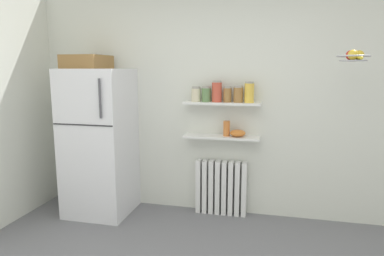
# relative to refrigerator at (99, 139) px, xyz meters

# --- Properties ---
(back_wall) EXTENTS (7.04, 0.10, 2.60)m
(back_wall) POSITION_rel_refrigerator_xyz_m (1.39, 0.39, 0.44)
(back_wall) COLOR silver
(back_wall) RESTS_ON ground_plane
(refrigerator) EXTENTS (0.70, 0.70, 1.81)m
(refrigerator) POSITION_rel_refrigerator_xyz_m (0.00, 0.00, 0.00)
(refrigerator) COLOR silver
(refrigerator) RESTS_ON ground_plane
(radiator) EXTENTS (0.58, 0.12, 0.62)m
(radiator) POSITION_rel_refrigerator_xyz_m (1.38, 0.26, -0.55)
(radiator) COLOR white
(radiator) RESTS_ON ground_plane
(wall_shelf_lower) EXTENTS (0.84, 0.22, 0.02)m
(wall_shelf_lower) POSITION_rel_refrigerator_xyz_m (1.38, 0.23, 0.05)
(wall_shelf_lower) COLOR white
(wall_shelf_upper) EXTENTS (0.84, 0.22, 0.02)m
(wall_shelf_upper) POSITION_rel_refrigerator_xyz_m (1.38, 0.23, 0.42)
(wall_shelf_upper) COLOR white
(storage_jar_0) EXTENTS (0.10, 0.10, 0.16)m
(storage_jar_0) POSITION_rel_refrigerator_xyz_m (1.08, 0.23, 0.52)
(storage_jar_0) COLOR beige
(storage_jar_0) RESTS_ON wall_shelf_upper
(storage_jar_1) EXTENTS (0.10, 0.10, 0.17)m
(storage_jar_1) POSITION_rel_refrigerator_xyz_m (1.20, 0.23, 0.52)
(storage_jar_1) COLOR #5B7F4C
(storage_jar_1) RESTS_ON wall_shelf_upper
(storage_jar_2) EXTENTS (0.11, 0.11, 0.23)m
(storage_jar_2) POSITION_rel_refrigerator_xyz_m (1.32, 0.23, 0.55)
(storage_jar_2) COLOR #C64C38
(storage_jar_2) RESTS_ON wall_shelf_upper
(storage_jar_3) EXTENTS (0.09, 0.09, 0.17)m
(storage_jar_3) POSITION_rel_refrigerator_xyz_m (1.43, 0.23, 0.52)
(storage_jar_3) COLOR olive
(storage_jar_3) RESTS_ON wall_shelf_upper
(storage_jar_4) EXTENTS (0.10, 0.10, 0.18)m
(storage_jar_4) POSITION_rel_refrigerator_xyz_m (1.55, 0.23, 0.53)
(storage_jar_4) COLOR olive
(storage_jar_4) RESTS_ON wall_shelf_upper
(storage_jar_5) EXTENTS (0.10, 0.10, 0.23)m
(storage_jar_5) POSITION_rel_refrigerator_xyz_m (1.67, 0.23, 0.55)
(storage_jar_5) COLOR yellow
(storage_jar_5) RESTS_ON wall_shelf_upper
(vase) EXTENTS (0.07, 0.07, 0.17)m
(vase) POSITION_rel_refrigerator_xyz_m (1.43, 0.23, 0.15)
(vase) COLOR #CC7033
(vase) RESTS_ON wall_shelf_lower
(shelf_bowl) EXTENTS (0.17, 0.17, 0.08)m
(shelf_bowl) POSITION_rel_refrigerator_xyz_m (1.55, 0.23, 0.10)
(shelf_bowl) COLOR orange
(shelf_bowl) RESTS_ON wall_shelf_lower
(hanging_fruit_basket) EXTENTS (0.28, 0.28, 0.10)m
(hanging_fruit_basket) POSITION_rel_refrigerator_xyz_m (2.60, -0.16, 0.91)
(hanging_fruit_basket) COLOR #B2B2B7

